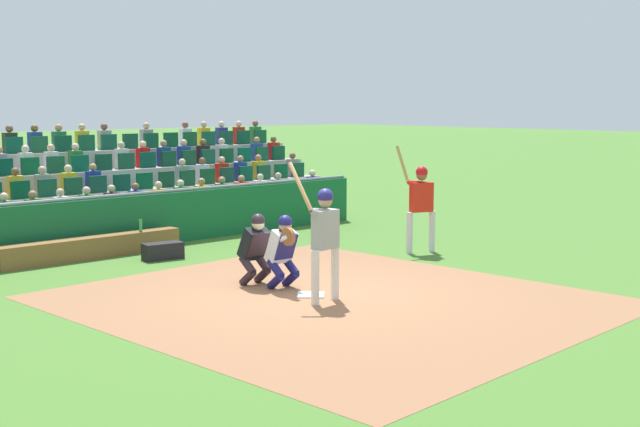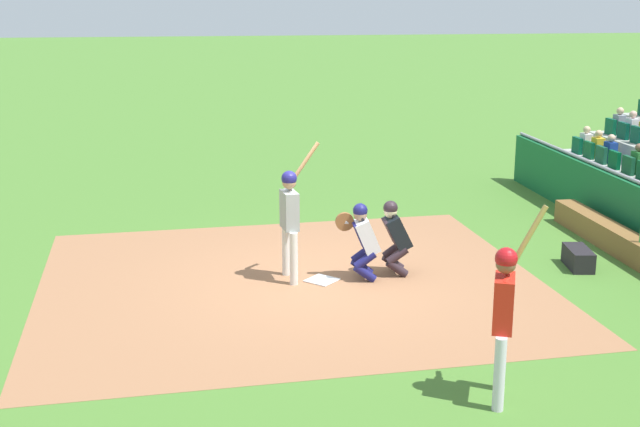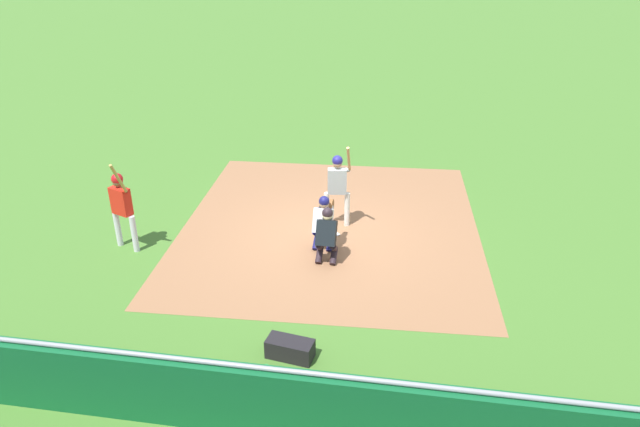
% 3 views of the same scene
% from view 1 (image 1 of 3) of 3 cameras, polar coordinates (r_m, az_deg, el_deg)
% --- Properties ---
extents(ground_plane, '(160.00, 160.00, 0.00)m').
position_cam_1_polar(ground_plane, '(13.89, -0.63, -5.57)').
color(ground_plane, '#45732B').
extents(infield_dirt_patch, '(7.49, 8.31, 0.01)m').
position_cam_1_polar(infield_dirt_patch, '(13.54, 0.80, -5.90)').
color(infield_dirt_patch, '#946443').
rests_on(infield_dirt_patch, ground_plane).
extents(home_plate_marker, '(0.62, 0.62, 0.02)m').
position_cam_1_polar(home_plate_marker, '(13.89, -0.63, -5.50)').
color(home_plate_marker, white).
rests_on(home_plate_marker, infield_dirt_patch).
extents(batter_at_plate, '(0.64, 0.68, 2.22)m').
position_cam_1_polar(batter_at_plate, '(13.21, 0.30, -1.23)').
color(batter_at_plate, silver).
rests_on(batter_at_plate, ground_plane).
extents(catcher_crouching, '(0.48, 0.72, 1.29)m').
position_cam_1_polar(catcher_crouching, '(14.23, -2.51, -2.31)').
color(catcher_crouching, navy).
rests_on(catcher_crouching, ground_plane).
extents(home_plate_umpire, '(0.47, 0.48, 1.28)m').
position_cam_1_polar(home_plate_umpire, '(14.58, -4.39, -2.18)').
color(home_plate_umpire, '#2C1F26').
rests_on(home_plate_umpire, ground_plane).
extents(dugout_wall, '(13.51, 0.24, 1.21)m').
position_cam_1_polar(dugout_wall, '(18.64, -13.33, -0.60)').
color(dugout_wall, '#125C2F').
rests_on(dugout_wall, ground_plane).
extents(dugout_bench, '(3.94, 0.40, 0.44)m').
position_cam_1_polar(dugout_bench, '(17.75, -15.17, -2.24)').
color(dugout_bench, brown).
rests_on(dugout_bench, ground_plane).
extents(water_bottle_on_bench, '(0.07, 0.07, 0.26)m').
position_cam_1_polar(water_bottle_on_bench, '(18.20, -12.05, -0.79)').
color(water_bottle_on_bench, green).
rests_on(water_bottle_on_bench, dugout_bench).
extents(equipment_duffel_bag, '(0.84, 0.48, 0.34)m').
position_cam_1_polar(equipment_duffel_bag, '(17.31, -10.59, -2.51)').
color(equipment_duffel_bag, black).
rests_on(equipment_duffel_bag, ground_plane).
extents(on_deck_batter, '(0.66, 0.74, 2.25)m').
position_cam_1_polar(on_deck_batter, '(17.76, 6.83, 1.00)').
color(on_deck_batter, silver).
rests_on(on_deck_batter, ground_plane).
extents(bleacher_stand, '(16.50, 3.54, 2.59)m').
position_cam_1_polar(bleacher_stand, '(21.95, -18.26, 0.88)').
color(bleacher_stand, '#979B91').
rests_on(bleacher_stand, ground_plane).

